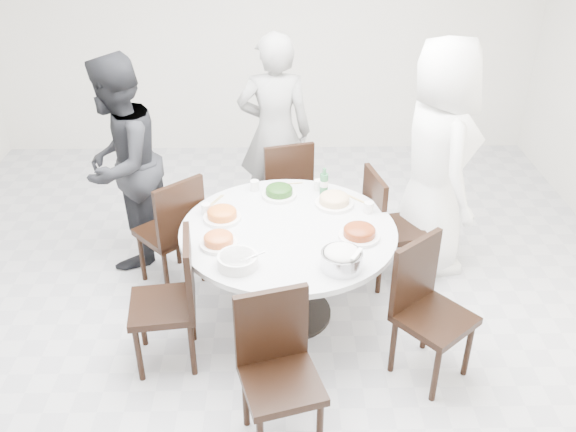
{
  "coord_description": "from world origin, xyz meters",
  "views": [
    {
      "loc": [
        0.13,
        -3.65,
        2.94
      ],
      "look_at": [
        0.2,
        -0.02,
        0.82
      ],
      "focal_mm": 38.0,
      "sensor_mm": 36.0,
      "label": 1
    }
  ],
  "objects_px": {
    "chair_se": "(435,316)",
    "diner_middle": "(275,133)",
    "diner_right": "(437,160)",
    "chair_n": "(283,187)",
    "soup_bowl": "(238,261)",
    "rice_bowl": "(342,260)",
    "chair_ne": "(395,227)",
    "dining_table": "(288,273)",
    "diner_left": "(121,164)",
    "chair_s": "(281,380)",
    "chair_nw": "(169,230)",
    "beverage_bottle": "(324,182)",
    "chair_sw": "(162,303)"
  },
  "relations": [
    {
      "from": "diner_left",
      "to": "chair_ne",
      "type": "bearing_deg",
      "value": 93.52
    },
    {
      "from": "chair_nw",
      "to": "chair_ne",
      "type": "bearing_deg",
      "value": 137.31
    },
    {
      "from": "chair_s",
      "to": "beverage_bottle",
      "type": "bearing_deg",
      "value": 62.47
    },
    {
      "from": "chair_ne",
      "to": "chair_n",
      "type": "relative_size",
      "value": 1.0
    },
    {
      "from": "chair_nw",
      "to": "dining_table",
      "type": "bearing_deg",
      "value": 111.05
    },
    {
      "from": "dining_table",
      "to": "diner_right",
      "type": "relative_size",
      "value": 0.79
    },
    {
      "from": "chair_n",
      "to": "soup_bowl",
      "type": "height_order",
      "value": "chair_n"
    },
    {
      "from": "chair_ne",
      "to": "diner_right",
      "type": "bearing_deg",
      "value": -67.69
    },
    {
      "from": "chair_ne",
      "to": "chair_nw",
      "type": "relative_size",
      "value": 1.0
    },
    {
      "from": "diner_right",
      "to": "soup_bowl",
      "type": "relative_size",
      "value": 7.47
    },
    {
      "from": "dining_table",
      "to": "chair_nw",
      "type": "height_order",
      "value": "chair_nw"
    },
    {
      "from": "diner_middle",
      "to": "diner_left",
      "type": "height_order",
      "value": "diner_middle"
    },
    {
      "from": "diner_left",
      "to": "beverage_bottle",
      "type": "bearing_deg",
      "value": 91.7
    },
    {
      "from": "chair_se",
      "to": "diner_right",
      "type": "height_order",
      "value": "diner_right"
    },
    {
      "from": "chair_sw",
      "to": "diner_left",
      "type": "bearing_deg",
      "value": -166.12
    },
    {
      "from": "chair_sw",
      "to": "chair_s",
      "type": "distance_m",
      "value": 1.03
    },
    {
      "from": "diner_right",
      "to": "beverage_bottle",
      "type": "bearing_deg",
      "value": 93.64
    },
    {
      "from": "chair_nw",
      "to": "rice_bowl",
      "type": "height_order",
      "value": "chair_nw"
    },
    {
      "from": "chair_s",
      "to": "chair_n",
      "type": "bearing_deg",
      "value": 73.2
    },
    {
      "from": "chair_se",
      "to": "beverage_bottle",
      "type": "xyz_separation_m",
      "value": [
        -0.63,
        1.11,
        0.38
      ]
    },
    {
      "from": "dining_table",
      "to": "diner_left",
      "type": "height_order",
      "value": "diner_left"
    },
    {
      "from": "chair_s",
      "to": "chair_se",
      "type": "xyz_separation_m",
      "value": [
        0.97,
        0.53,
        0.0
      ]
    },
    {
      "from": "chair_sw",
      "to": "diner_left",
      "type": "xyz_separation_m",
      "value": [
        -0.49,
        1.26,
        0.4
      ]
    },
    {
      "from": "chair_sw",
      "to": "chair_s",
      "type": "relative_size",
      "value": 1.0
    },
    {
      "from": "chair_ne",
      "to": "chair_n",
      "type": "distance_m",
      "value": 1.11
    },
    {
      "from": "diner_middle",
      "to": "rice_bowl",
      "type": "relative_size",
      "value": 6.76
    },
    {
      "from": "dining_table",
      "to": "chair_sw",
      "type": "bearing_deg",
      "value": -150.85
    },
    {
      "from": "diner_left",
      "to": "chair_s",
      "type": "bearing_deg",
      "value": 45.37
    },
    {
      "from": "chair_sw",
      "to": "diner_right",
      "type": "bearing_deg",
      "value": 112.42
    },
    {
      "from": "chair_ne",
      "to": "chair_se",
      "type": "distance_m",
      "value": 1.08
    },
    {
      "from": "chair_se",
      "to": "diner_middle",
      "type": "xyz_separation_m",
      "value": [
        -1.0,
        2.0,
        0.41
      ]
    },
    {
      "from": "chair_n",
      "to": "diner_right",
      "type": "bearing_deg",
      "value": 143.12
    },
    {
      "from": "rice_bowl",
      "to": "dining_table",
      "type": "bearing_deg",
      "value": 123.95
    },
    {
      "from": "chair_ne",
      "to": "chair_n",
      "type": "height_order",
      "value": "same"
    },
    {
      "from": "dining_table",
      "to": "diner_left",
      "type": "relative_size",
      "value": 0.86
    },
    {
      "from": "chair_se",
      "to": "soup_bowl",
      "type": "xyz_separation_m",
      "value": [
        -1.23,
        0.18,
        0.31
      ]
    },
    {
      "from": "chair_nw",
      "to": "rice_bowl",
      "type": "distance_m",
      "value": 1.58
    },
    {
      "from": "soup_bowl",
      "to": "beverage_bottle",
      "type": "relative_size",
      "value": 1.16
    },
    {
      "from": "chair_n",
      "to": "soup_bowl",
      "type": "bearing_deg",
      "value": 64.29
    },
    {
      "from": "diner_left",
      "to": "diner_right",
      "type": "bearing_deg",
      "value": 99.7
    },
    {
      "from": "rice_bowl",
      "to": "diner_left",
      "type": "bearing_deg",
      "value": 141.87
    },
    {
      "from": "chair_sw",
      "to": "chair_n",
      "type": "bearing_deg",
      "value": 146.27
    },
    {
      "from": "diner_middle",
      "to": "soup_bowl",
      "type": "bearing_deg",
      "value": 82.56
    },
    {
      "from": "chair_ne",
      "to": "chair_nw",
      "type": "height_order",
      "value": "same"
    },
    {
      "from": "chair_s",
      "to": "rice_bowl",
      "type": "xyz_separation_m",
      "value": [
        0.38,
        0.67,
        0.33
      ]
    },
    {
      "from": "diner_right",
      "to": "diner_left",
      "type": "xyz_separation_m",
      "value": [
        -2.47,
        0.13,
        -0.08
      ]
    },
    {
      "from": "chair_nw",
      "to": "rice_bowl",
      "type": "xyz_separation_m",
      "value": [
        1.24,
        -0.93,
        0.33
      ]
    },
    {
      "from": "chair_s",
      "to": "chair_se",
      "type": "bearing_deg",
      "value": 12.65
    },
    {
      "from": "chair_n",
      "to": "diner_middle",
      "type": "xyz_separation_m",
      "value": [
        -0.07,
        0.23,
        0.41
      ]
    },
    {
      "from": "diner_right",
      "to": "chair_s",
      "type": "bearing_deg",
      "value": 138.3
    }
  ]
}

